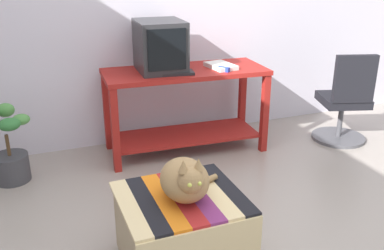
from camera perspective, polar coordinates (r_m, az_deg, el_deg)
The scene contains 11 objects.
back_wall at distance 4.17m, azimuth -5.21°, elevation 15.49°, with size 8.00×0.10×2.60m, color silver.
desk at distance 3.95m, azimuth -0.89°, elevation 3.78°, with size 1.47×0.66×0.77m.
tv_monitor at distance 3.81m, azimuth -4.20°, elevation 10.22°, with size 0.42×0.49×0.43m.
keyboard at distance 3.72m, azimuth -2.88°, elevation 6.79°, with size 0.40×0.15×0.02m, color black.
book at distance 3.95m, azimuth 3.78°, elevation 7.73°, with size 0.19×0.30×0.04m, color white.
ottoman_with_blanket at distance 2.61m, azimuth -1.41°, elevation -13.51°, with size 0.69×0.64×0.44m.
cat at distance 2.41m, azimuth -0.84°, elevation -7.16°, with size 0.41×0.39×0.30m.
potted_plant at distance 3.77m, azimuth -22.97°, elevation -3.12°, with size 0.38×0.36×0.62m.
office_chair at distance 4.43m, azimuth 19.39°, elevation 2.61°, with size 0.53×0.53×0.89m.
stapler at distance 3.83m, azimuth 4.17°, elevation 7.31°, with size 0.04×0.11×0.04m, color #2342B7.
pen at distance 4.00m, azimuth 3.65°, elevation 7.71°, with size 0.01×0.01×0.14m, color #2351B2.
Camera 1 is at (-1.16, -1.94, 1.71)m, focal length 40.74 mm.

